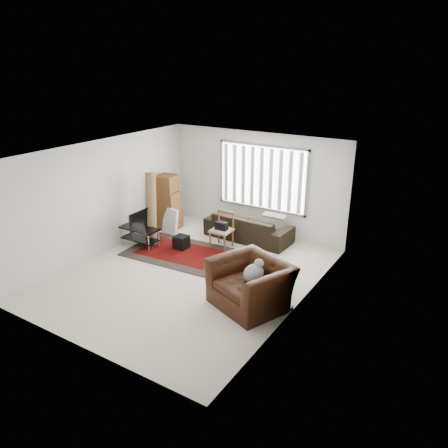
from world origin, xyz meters
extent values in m
plane|color=beige|center=(0.00, 0.00, 0.00)|extent=(6.00, 6.00, 0.00)
cube|color=white|center=(0.00, 0.00, 2.70)|extent=(5.00, 6.00, 0.02)
cube|color=silver|center=(0.00, 3.00, 1.35)|extent=(5.00, 0.02, 2.70)
cube|color=silver|center=(0.00, -3.00, 1.35)|extent=(5.00, 0.02, 2.70)
cube|color=silver|center=(-2.50, 0.00, 1.35)|extent=(0.02, 6.00, 2.70)
cube|color=silver|center=(2.50, 0.00, 1.35)|extent=(0.02, 6.00, 2.70)
cube|color=white|center=(0.20, 2.98, 1.55)|extent=(2.40, 0.01, 1.60)
cube|color=gray|center=(0.20, 2.96, 1.55)|extent=(2.52, 0.06, 1.72)
cube|color=white|center=(0.20, 2.92, 1.55)|extent=(2.40, 0.02, 1.55)
cube|color=black|center=(-0.87, 0.79, 0.01)|extent=(2.60, 1.83, 0.02)
cube|color=#4E0807|center=(-0.87, 0.79, 0.02)|extent=(2.05, 1.28, 0.00)
cube|color=black|center=(-1.95, 0.59, 0.48)|extent=(1.00, 0.45, 0.04)
cube|color=black|center=(-1.95, 0.59, 0.20)|extent=(0.96, 0.42, 0.03)
cylinder|color=#B2B2B7|center=(-2.40, 0.40, 0.25)|extent=(0.03, 0.03, 0.50)
cylinder|color=#B2B2B7|center=(-1.50, 0.40, 0.25)|extent=(0.03, 0.03, 0.50)
cylinder|color=#B2B2B7|center=(-2.40, 0.78, 0.25)|extent=(0.03, 0.03, 0.50)
cylinder|color=#B2B2B7|center=(-1.50, 0.78, 0.25)|extent=(0.03, 0.03, 0.50)
imported|color=black|center=(-1.95, 0.59, 0.73)|extent=(0.10, 0.81, 0.46)
cube|color=black|center=(-0.99, 1.02, 0.18)|extent=(0.32, 0.32, 0.32)
cube|color=brown|center=(-2.15, 1.97, 0.28)|extent=(0.66, 0.61, 0.55)
cube|color=brown|center=(-2.13, 1.94, 0.80)|extent=(0.60, 0.55, 0.50)
cube|color=brown|center=(-2.17, 1.99, 1.28)|extent=(0.55, 0.55, 0.44)
cube|color=silver|center=(-1.84, 1.67, 0.35)|extent=(0.58, 0.30, 0.70)
cylinder|color=brown|center=(-1.88, 0.98, 0.90)|extent=(0.53, 0.66, 1.80)
imported|color=black|center=(0.11, 2.45, 0.44)|extent=(2.31, 1.07, 0.87)
cube|color=#877259|center=(-0.19, 1.61, 0.45)|extent=(0.50, 0.50, 0.05)
cylinder|color=brown|center=(-0.38, 1.40, 0.23)|extent=(0.04, 0.04, 0.45)
cylinder|color=brown|center=(0.03, 1.41, 0.23)|extent=(0.04, 0.04, 0.45)
cylinder|color=brown|center=(-0.40, 1.81, 0.23)|extent=(0.04, 0.04, 0.45)
cylinder|color=brown|center=(0.01, 1.82, 0.23)|extent=(0.04, 0.04, 0.45)
cube|color=brown|center=(-0.19, 1.82, 0.88)|extent=(0.46, 0.06, 0.06)
cube|color=brown|center=(-0.40, 1.82, 0.68)|extent=(0.04, 0.04, 0.45)
cube|color=brown|center=(0.01, 1.83, 0.68)|extent=(0.04, 0.04, 0.45)
cube|color=black|center=(-0.19, 1.61, 0.58)|extent=(0.31, 0.18, 0.19)
imported|color=#33160A|center=(1.73, -0.39, 0.51)|extent=(1.72, 1.62, 1.02)
ellipsoid|color=#59595B|center=(1.73, -0.39, 0.66)|extent=(0.40, 0.44, 0.25)
sphere|color=#59595B|center=(1.81, -0.22, 0.82)|extent=(0.19, 0.19, 0.19)
camera|label=1|loc=(5.16, -6.81, 4.42)|focal=35.00mm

